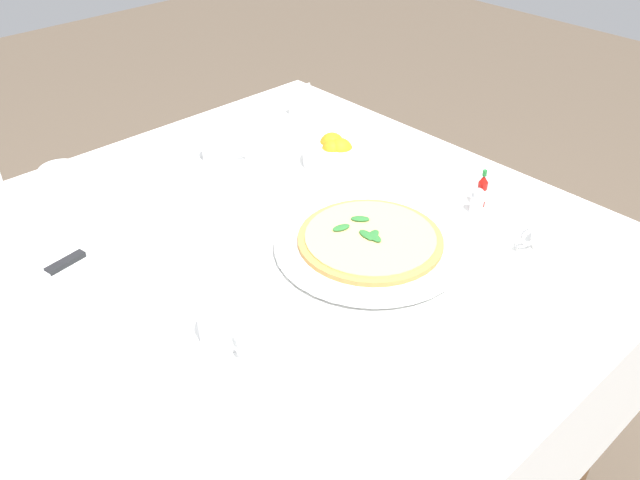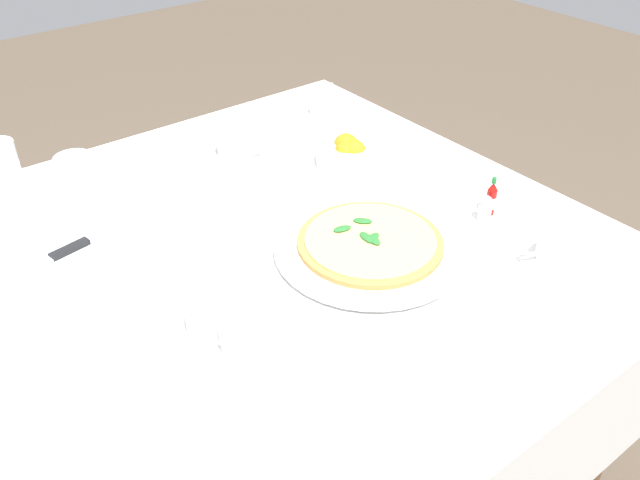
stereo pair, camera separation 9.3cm
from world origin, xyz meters
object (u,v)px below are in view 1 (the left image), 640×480
(menu_card, at_px, (300,99))
(salt_shaker, at_px, (477,202))
(pizza_plate, at_px, (370,245))
(citrus_bowl, at_px, (336,153))
(hot_sauce_bottle, at_px, (482,191))
(coffee_cup_center_back, at_px, (220,150))
(dinner_knife, at_px, (41,277))
(coffee_cup_near_right, at_px, (224,326))
(pepper_shaker, at_px, (485,188))
(napkin_folded, at_px, (44,282))
(water_glass_left_edge, at_px, (65,195))
(pizza, at_px, (370,239))
(coffee_cup_near_left, at_px, (552,237))

(menu_card, bearing_deg, salt_shaker, -109.89)
(pizza_plate, distance_m, menu_card, 0.65)
(citrus_bowl, relative_size, hot_sauce_bottle, 1.81)
(pizza_plate, relative_size, coffee_cup_center_back, 2.75)
(citrus_bowl, bearing_deg, dinner_knife, -1.85)
(dinner_knife, height_order, hot_sauce_bottle, hot_sauce_bottle)
(coffee_cup_near_right, bearing_deg, pepper_shaker, 177.99)
(citrus_bowl, height_order, pepper_shaker, citrus_bowl)
(coffee_cup_center_back, bearing_deg, dinner_knife, 18.22)
(dinner_knife, height_order, salt_shaker, salt_shaker)
(hot_sauce_bottle, height_order, pepper_shaker, hot_sauce_bottle)
(napkin_folded, bearing_deg, salt_shaker, 150.66)
(hot_sauce_bottle, bearing_deg, menu_card, -94.43)
(salt_shaker, bearing_deg, pizza_plate, -12.82)
(pizza_plate, relative_size, citrus_bowl, 2.38)
(hot_sauce_bottle, bearing_deg, citrus_bowl, -74.82)
(water_glass_left_edge, bearing_deg, pepper_shaker, 141.09)
(salt_shaker, bearing_deg, hot_sauce_bottle, -160.35)
(napkin_folded, relative_size, menu_card, 2.56)
(napkin_folded, distance_m, salt_shaker, 0.83)
(napkin_folded, xyz_separation_m, pepper_shaker, (-0.80, 0.35, 0.02))
(pizza, xyz_separation_m, citrus_bowl, (-0.19, -0.29, 0.00))
(hot_sauce_bottle, bearing_deg, pizza, -9.66)
(coffee_cup_center_back, relative_size, salt_shaker, 2.31)
(pizza, height_order, pepper_shaker, pepper_shaker)
(salt_shaker, bearing_deg, coffee_cup_near_right, -4.11)
(hot_sauce_bottle, bearing_deg, napkin_folded, -24.73)
(water_glass_left_edge, height_order, salt_shaker, water_glass_left_edge)
(coffee_cup_near_left, distance_m, napkin_folded, 0.92)
(napkin_folded, distance_m, pepper_shaker, 0.87)
(coffee_cup_center_back, bearing_deg, coffee_cup_near_right, 54.56)
(pizza, xyz_separation_m, napkin_folded, (0.49, -0.31, -0.01))
(coffee_cup_center_back, distance_m, napkin_folded, 0.52)
(salt_shaker, relative_size, menu_card, 0.63)
(pizza_plate, distance_m, pizza, 0.01)
(dinner_knife, relative_size, salt_shaker, 3.47)
(menu_card, bearing_deg, napkin_folded, -175.68)
(napkin_folded, height_order, hot_sauce_bottle, hot_sauce_bottle)
(pepper_shaker, bearing_deg, salt_shaker, 19.65)
(hot_sauce_bottle, bearing_deg, water_glass_left_edge, -40.65)
(coffee_cup_center_back, bearing_deg, pizza, 89.89)
(dinner_knife, xyz_separation_m, pepper_shaker, (-0.80, 0.35, 0.00))
(pizza, xyz_separation_m, dinner_knife, (0.50, -0.31, -0.00))
(pizza, distance_m, napkin_folded, 0.58)
(water_glass_left_edge, relative_size, pepper_shaker, 1.91)
(water_glass_left_edge, relative_size, hot_sauce_bottle, 1.30)
(water_glass_left_edge, bearing_deg, napkin_folded, 53.69)
(pizza, distance_m, citrus_bowl, 0.34)
(pepper_shaker, height_order, menu_card, menu_card)
(menu_card, bearing_deg, pepper_shaker, -104.82)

